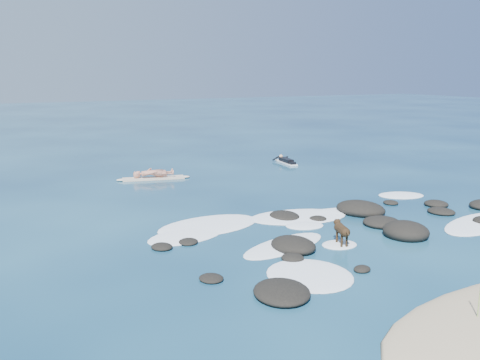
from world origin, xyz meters
TOP-DOWN VIEW (x-y plane):
  - ground at (0.00, 0.00)m, footprint 160.00×160.00m
  - reef_rocks at (0.90, -1.18)m, footprint 13.61×7.32m
  - breaking_foam at (-0.31, -0.31)m, footprint 13.54×7.87m
  - standing_surfer_rig at (-2.83, 9.94)m, footprint 3.48×1.21m
  - paddling_surfer_rig at (5.20, 10.94)m, footprint 1.01×2.27m
  - dog at (-0.97, -2.08)m, footprint 0.51×1.14m

SIDE VIEW (x-z plane):
  - ground at x=0.00m, z-range 0.00..0.00m
  - breaking_foam at x=-0.31m, z-range -0.05..0.07m
  - reef_rocks at x=0.90m, z-range -0.20..0.42m
  - paddling_surfer_rig at x=5.20m, z-range -0.06..0.33m
  - dog at x=-0.97m, z-range 0.12..0.86m
  - standing_surfer_rig at x=-2.83m, z-range -0.21..1.78m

